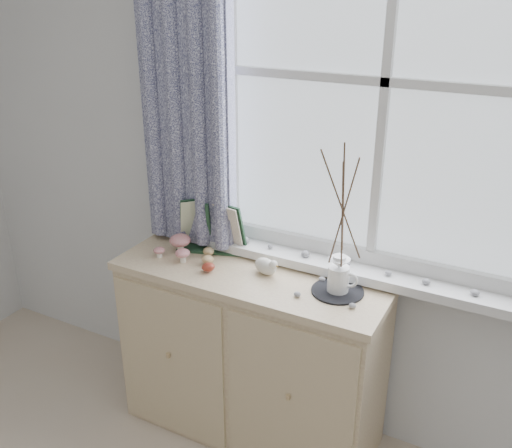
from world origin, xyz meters
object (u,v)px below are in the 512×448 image
Objects in this scene: sideboard at (251,354)px; twig_pitcher at (343,205)px; toadstool_cluster at (178,245)px; botanical_book at (207,227)px.

twig_pitcher is at bearing 1.89° from sideboard.
sideboard is 6.71× the size of toadstool_cluster.
sideboard is at bearing -34.44° from botanical_book.
twig_pitcher reaches higher than toadstool_cluster.
botanical_book is 2.03× the size of toadstool_cluster.
sideboard is at bearing 2.08° from toadstool_cluster.
botanical_book is (-0.26, 0.07, 0.55)m from sideboard.
toadstool_cluster is at bearing -177.92° from sideboard.
botanical_book reaches higher than toadstool_cluster.
sideboard is 0.61m from botanical_book.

